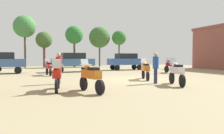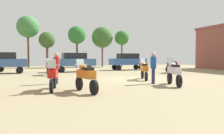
{
  "view_description": "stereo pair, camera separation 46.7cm",
  "coord_description": "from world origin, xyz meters",
  "px_view_note": "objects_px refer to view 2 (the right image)",
  "views": [
    {
      "loc": [
        -6.72,
        -13.6,
        1.55
      ],
      "look_at": [
        -0.47,
        3.71,
        0.73
      ],
      "focal_mm": 34.94,
      "sensor_mm": 36.0,
      "label": 1
    },
    {
      "loc": [
        -6.28,
        -13.75,
        1.55
      ],
      "look_at": [
        -0.47,
        3.71,
        0.73
      ],
      "focal_mm": 34.94,
      "sensor_mm": 36.0,
      "label": 2
    }
  ],
  "objects_px": {
    "tree_4": "(122,38)",
    "tree_1": "(77,35)",
    "person_1": "(153,65)",
    "motorcycle_8": "(144,69)",
    "motorcycle_6": "(49,67)",
    "car_4": "(74,61)",
    "person_2": "(57,65)",
    "car_2": "(128,60)",
    "motorcycle_1": "(172,66)",
    "car_1": "(3,61)",
    "tree_3": "(28,27)",
    "motorcycle_4": "(53,75)",
    "tree_2": "(47,40)",
    "tree_6": "(102,37)",
    "motorcycle_3": "(174,72)",
    "motorcycle_7": "(86,76)"
  },
  "relations": [
    {
      "from": "motorcycle_4",
      "to": "car_2",
      "type": "bearing_deg",
      "value": -115.52
    },
    {
      "from": "motorcycle_6",
      "to": "car_1",
      "type": "xyz_separation_m",
      "value": [
        -4.06,
        3.38,
        0.46
      ]
    },
    {
      "from": "car_1",
      "to": "person_1",
      "type": "relative_size",
      "value": 2.43
    },
    {
      "from": "car_2",
      "to": "car_4",
      "type": "bearing_deg",
      "value": 101.29
    },
    {
      "from": "motorcycle_1",
      "to": "tree_4",
      "type": "relative_size",
      "value": 0.37
    },
    {
      "from": "tree_1",
      "to": "car_4",
      "type": "bearing_deg",
      "value": -100.9
    },
    {
      "from": "car_2",
      "to": "tree_1",
      "type": "distance_m",
      "value": 10.81
    },
    {
      "from": "person_2",
      "to": "tree_1",
      "type": "xyz_separation_m",
      "value": [
        4.55,
        20.56,
        3.85
      ]
    },
    {
      "from": "motorcycle_4",
      "to": "motorcycle_8",
      "type": "distance_m",
      "value": 6.94
    },
    {
      "from": "tree_4",
      "to": "tree_1",
      "type": "bearing_deg",
      "value": -177.35
    },
    {
      "from": "motorcycle_8",
      "to": "car_4",
      "type": "distance_m",
      "value": 10.22
    },
    {
      "from": "person_2",
      "to": "tree_1",
      "type": "bearing_deg",
      "value": 0.26
    },
    {
      "from": "motorcycle_8",
      "to": "tree_1",
      "type": "bearing_deg",
      "value": 111.03
    },
    {
      "from": "motorcycle_4",
      "to": "car_1",
      "type": "xyz_separation_m",
      "value": [
        -3.88,
        12.39,
        0.46
      ]
    },
    {
      "from": "motorcycle_4",
      "to": "car_1",
      "type": "height_order",
      "value": "car_1"
    },
    {
      "from": "motorcycle_3",
      "to": "motorcycle_4",
      "type": "bearing_deg",
      "value": -165.51
    },
    {
      "from": "motorcycle_1",
      "to": "motorcycle_3",
      "type": "relative_size",
      "value": 1.01
    },
    {
      "from": "motorcycle_8",
      "to": "car_2",
      "type": "xyz_separation_m",
      "value": [
        3.38,
        11.08,
        0.46
      ]
    },
    {
      "from": "person_1",
      "to": "motorcycle_8",
      "type": "bearing_deg",
      "value": 176.67
    },
    {
      "from": "motorcycle_3",
      "to": "car_2",
      "type": "height_order",
      "value": "car_2"
    },
    {
      "from": "person_2",
      "to": "tree_1",
      "type": "height_order",
      "value": "tree_1"
    },
    {
      "from": "motorcycle_6",
      "to": "motorcycle_8",
      "type": "bearing_deg",
      "value": -50.59
    },
    {
      "from": "motorcycle_3",
      "to": "tree_1",
      "type": "xyz_separation_m",
      "value": [
        -1.45,
        23.35,
        4.18
      ]
    },
    {
      "from": "motorcycle_7",
      "to": "tree_4",
      "type": "height_order",
      "value": "tree_4"
    },
    {
      "from": "motorcycle_4",
      "to": "tree_4",
      "type": "bearing_deg",
      "value": -109.26
    },
    {
      "from": "motorcycle_8",
      "to": "tree_2",
      "type": "relative_size",
      "value": 0.39
    },
    {
      "from": "person_1",
      "to": "person_2",
      "type": "height_order",
      "value": "person_1"
    },
    {
      "from": "motorcycle_8",
      "to": "car_1",
      "type": "relative_size",
      "value": 0.48
    },
    {
      "from": "motorcycle_1",
      "to": "person_1",
      "type": "height_order",
      "value": "person_1"
    },
    {
      "from": "motorcycle_8",
      "to": "car_2",
      "type": "relative_size",
      "value": 0.49
    },
    {
      "from": "person_2",
      "to": "tree_1",
      "type": "relative_size",
      "value": 0.29
    },
    {
      "from": "motorcycle_3",
      "to": "person_1",
      "type": "distance_m",
      "value": 1.3
    },
    {
      "from": "motorcycle_8",
      "to": "tree_1",
      "type": "height_order",
      "value": "tree_1"
    },
    {
      "from": "car_2",
      "to": "tree_4",
      "type": "height_order",
      "value": "tree_4"
    },
    {
      "from": "motorcycle_6",
      "to": "person_2",
      "type": "xyz_separation_m",
      "value": [
        0.17,
        -6.41,
        0.35
      ]
    },
    {
      "from": "motorcycle_1",
      "to": "motorcycle_6",
      "type": "xyz_separation_m",
      "value": [
        -11.41,
        1.2,
        -0.03
      ]
    },
    {
      "from": "person_1",
      "to": "tree_4",
      "type": "bearing_deg",
      "value": 173.65
    },
    {
      "from": "person_2",
      "to": "motorcycle_3",
      "type": "bearing_deg",
      "value": -102.24
    },
    {
      "from": "motorcycle_1",
      "to": "person_2",
      "type": "distance_m",
      "value": 12.38
    },
    {
      "from": "motorcycle_3",
      "to": "motorcycle_8",
      "type": "distance_m",
      "value": 3.29
    },
    {
      "from": "motorcycle_8",
      "to": "motorcycle_3",
      "type": "bearing_deg",
      "value": -70.34
    },
    {
      "from": "motorcycle_1",
      "to": "motorcycle_8",
      "type": "relative_size",
      "value": 1.04
    },
    {
      "from": "tree_1",
      "to": "tree_3",
      "type": "relative_size",
      "value": 0.82
    },
    {
      "from": "motorcycle_6",
      "to": "car_4",
      "type": "height_order",
      "value": "car_4"
    },
    {
      "from": "motorcycle_8",
      "to": "tree_6",
      "type": "bearing_deg",
      "value": 99.0
    },
    {
      "from": "car_2",
      "to": "car_1",
      "type": "bearing_deg",
      "value": 96.78
    },
    {
      "from": "tree_2",
      "to": "motorcycle_7",
      "type": "bearing_deg",
      "value": -88.23
    },
    {
      "from": "tree_6",
      "to": "motorcycle_3",
      "type": "bearing_deg",
      "value": -96.89
    },
    {
      "from": "person_2",
      "to": "car_4",
      "type": "bearing_deg",
      "value": -1.33
    },
    {
      "from": "motorcycle_1",
      "to": "car_4",
      "type": "relative_size",
      "value": 0.5
    }
  ]
}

